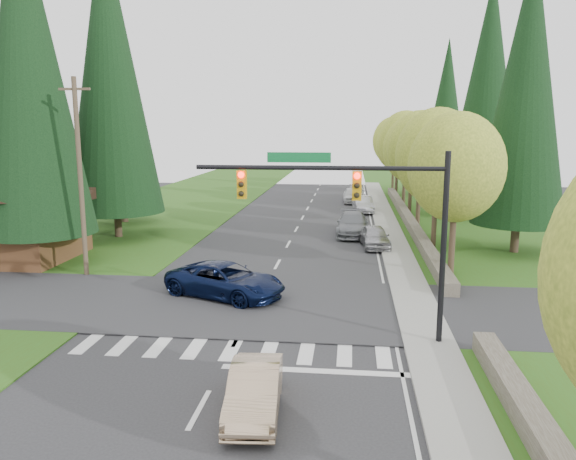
% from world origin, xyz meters
% --- Properties ---
extents(ground, '(120.00, 120.00, 0.00)m').
position_xyz_m(ground, '(0.00, 0.00, 0.00)').
color(ground, '#28282B').
rests_on(ground, ground).
extents(grass_east, '(14.00, 110.00, 0.06)m').
position_xyz_m(grass_east, '(13.00, 20.00, 0.03)').
color(grass_east, '#325516').
rests_on(grass_east, ground).
extents(grass_west, '(14.00, 110.00, 0.06)m').
position_xyz_m(grass_west, '(-13.00, 20.00, 0.03)').
color(grass_west, '#325516').
rests_on(grass_west, ground).
extents(cross_street, '(120.00, 8.00, 0.10)m').
position_xyz_m(cross_street, '(0.00, 8.00, 0.00)').
color(cross_street, '#28282B').
rests_on(cross_street, ground).
extents(sidewalk_east, '(1.80, 80.00, 0.13)m').
position_xyz_m(sidewalk_east, '(6.90, 22.00, 0.07)').
color(sidewalk_east, gray).
rests_on(sidewalk_east, ground).
extents(curb_east, '(0.20, 80.00, 0.13)m').
position_xyz_m(curb_east, '(6.05, 22.00, 0.07)').
color(curb_east, gray).
rests_on(curb_east, ground).
extents(stone_wall_north, '(0.70, 40.00, 0.70)m').
position_xyz_m(stone_wall_north, '(8.60, 30.00, 0.35)').
color(stone_wall_north, '#4C4438').
rests_on(stone_wall_north, ground).
extents(traffic_signal, '(8.70, 0.37, 6.80)m').
position_xyz_m(traffic_signal, '(4.37, 4.50, 4.98)').
color(traffic_signal, black).
rests_on(traffic_signal, ground).
extents(brown_building, '(8.40, 8.40, 5.40)m').
position_xyz_m(brown_building, '(-15.00, 15.00, 3.14)').
color(brown_building, '#4C2D19').
rests_on(brown_building, ground).
extents(utility_pole, '(1.60, 0.24, 10.00)m').
position_xyz_m(utility_pole, '(-9.50, 12.00, 5.14)').
color(utility_pole, '#473828').
rests_on(utility_pole, ground).
extents(decid_tree_0, '(4.80, 4.80, 8.37)m').
position_xyz_m(decid_tree_0, '(9.20, 14.00, 5.60)').
color(decid_tree_0, '#38281C').
rests_on(decid_tree_0, ground).
extents(decid_tree_1, '(5.20, 5.20, 8.80)m').
position_xyz_m(decid_tree_1, '(9.30, 21.00, 5.80)').
color(decid_tree_1, '#38281C').
rests_on(decid_tree_1, ground).
extents(decid_tree_2, '(5.00, 5.00, 8.82)m').
position_xyz_m(decid_tree_2, '(9.10, 28.00, 5.93)').
color(decid_tree_2, '#38281C').
rests_on(decid_tree_2, ground).
extents(decid_tree_3, '(5.00, 5.00, 8.55)m').
position_xyz_m(decid_tree_3, '(9.20, 35.00, 5.66)').
color(decid_tree_3, '#38281C').
rests_on(decid_tree_3, ground).
extents(decid_tree_4, '(5.40, 5.40, 9.18)m').
position_xyz_m(decid_tree_4, '(9.30, 42.00, 6.06)').
color(decid_tree_4, '#38281C').
rests_on(decid_tree_4, ground).
extents(decid_tree_5, '(4.80, 4.80, 8.30)m').
position_xyz_m(decid_tree_5, '(9.10, 49.00, 5.53)').
color(decid_tree_5, '#38281C').
rests_on(decid_tree_5, ground).
extents(decid_tree_6, '(5.20, 5.20, 8.86)m').
position_xyz_m(decid_tree_6, '(9.20, 56.00, 5.86)').
color(decid_tree_6, '#38281C').
rests_on(decid_tree_6, ground).
extents(conifer_w_a, '(6.12, 6.12, 19.80)m').
position_xyz_m(conifer_w_a, '(-13.00, 14.00, 10.79)').
color(conifer_w_a, '#38281C').
rests_on(conifer_w_a, ground).
extents(conifer_w_b, '(5.44, 5.44, 17.80)m').
position_xyz_m(conifer_w_b, '(-16.00, 18.00, 9.79)').
color(conifer_w_b, '#38281C').
rests_on(conifer_w_b, ground).
extents(conifer_w_c, '(6.46, 6.46, 20.80)m').
position_xyz_m(conifer_w_c, '(-12.00, 22.00, 11.29)').
color(conifer_w_c, '#38281C').
rests_on(conifer_w_c, ground).
extents(conifer_w_e, '(5.78, 5.78, 18.80)m').
position_xyz_m(conifer_w_e, '(-14.00, 28.00, 10.29)').
color(conifer_w_e, '#38281C').
rests_on(conifer_w_e, ground).
extents(conifer_e_a, '(5.44, 5.44, 17.80)m').
position_xyz_m(conifer_e_a, '(14.00, 20.00, 9.79)').
color(conifer_e_a, '#38281C').
rests_on(conifer_e_a, ground).
extents(conifer_e_b, '(6.12, 6.12, 19.80)m').
position_xyz_m(conifer_e_b, '(15.00, 34.00, 10.79)').
color(conifer_e_b, '#38281C').
rests_on(conifer_e_b, ground).
extents(conifer_e_c, '(5.10, 5.10, 16.80)m').
position_xyz_m(conifer_e_c, '(14.00, 48.00, 9.29)').
color(conifer_e_c, '#38281C').
rests_on(conifer_e_c, ground).
extents(sedan_champagne, '(1.64, 3.95, 1.27)m').
position_xyz_m(sedan_champagne, '(1.53, -0.97, 0.64)').
color(sedan_champagne, '#D3B18D').
rests_on(sedan_champagne, ground).
extents(suv_navy, '(6.12, 4.58, 1.54)m').
position_xyz_m(suv_navy, '(-1.53, 9.19, 0.77)').
color(suv_navy, black).
rests_on(suv_navy, ground).
extents(parked_car_a, '(2.05, 4.25, 1.40)m').
position_xyz_m(parked_car_a, '(5.60, 20.62, 0.70)').
color(parked_car_a, '#9E9DA2').
rests_on(parked_car_a, ground).
extents(parked_car_b, '(2.27, 5.47, 1.58)m').
position_xyz_m(parked_car_b, '(4.20, 24.60, 0.79)').
color(parked_car_b, slate).
rests_on(parked_car_b, ground).
extents(parked_car_c, '(1.99, 4.56, 1.46)m').
position_xyz_m(parked_car_c, '(5.14, 35.55, 0.73)').
color(parked_car_c, '#A9A9AE').
rests_on(parked_car_c, ground).
extents(parked_car_d, '(2.02, 4.60, 1.54)m').
position_xyz_m(parked_car_d, '(4.20, 41.99, 0.77)').
color(parked_car_d, silver).
rests_on(parked_car_d, ground).
extents(parked_car_e, '(2.07, 4.76, 1.36)m').
position_xyz_m(parked_car_e, '(4.55, 45.27, 0.68)').
color(parked_car_e, '#ACACB1').
rests_on(parked_car_e, ground).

